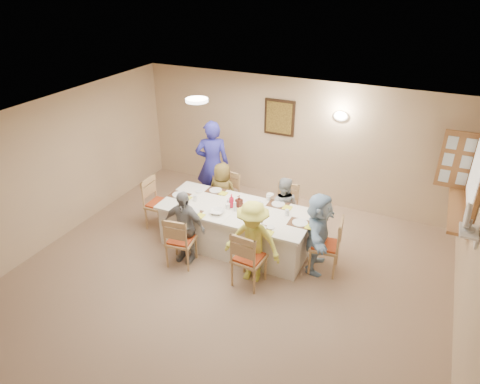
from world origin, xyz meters
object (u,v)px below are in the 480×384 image
at_px(desk_fan, 469,221).
at_px(condiment_ketchup, 232,201).
at_px(diner_front_left, 184,227).
at_px(chair_front_right, 249,257).
at_px(caregiver, 213,164).
at_px(dining_table, 236,228).
at_px(chair_right_end, 325,245).
at_px(diner_back_right, 283,207).
at_px(serving_hatch, 476,182).
at_px(chair_back_left, 225,197).
at_px(diner_front_right, 252,242).
at_px(diner_back_left, 222,193).
at_px(chair_front_left, 181,239).
at_px(chair_left_end, 160,204).
at_px(diner_right_end, 318,232).
at_px(chair_back_right, 285,210).

relative_size(desk_fan, condiment_ketchup, 1.25).
xyz_separation_m(desk_fan, diner_front_left, (-3.95, -0.40, -0.92)).
height_order(chair_front_right, caregiver, caregiver).
distance_m(dining_table, chair_right_end, 1.55).
distance_m(chair_front_right, diner_back_right, 1.48).
relative_size(serving_hatch, chair_back_left, 1.65).
distance_m(chair_right_end, diner_front_right, 1.18).
xyz_separation_m(diner_back_left, condiment_ketchup, (0.52, -0.67, 0.29)).
relative_size(diner_back_left, diner_front_right, 0.87).
xyz_separation_m(dining_table, chair_front_right, (0.60, -0.80, 0.10)).
height_order(chair_front_left, diner_front_right, diner_front_right).
bearing_deg(chair_left_end, desk_fan, -94.21).
height_order(desk_fan, chair_right_end, desk_fan).
bearing_deg(chair_left_end, diner_front_right, -108.44).
xyz_separation_m(chair_front_left, chair_front_right, (1.20, 0.00, 0.02)).
height_order(desk_fan, diner_right_end, desk_fan).
distance_m(diner_front_right, diner_right_end, 1.07).
bearing_deg(diner_front_right, caregiver, 128.83).
distance_m(chair_back_left, diner_back_right, 1.21).
distance_m(diner_front_right, condiment_ketchup, 0.99).
bearing_deg(dining_table, chair_back_right, 53.13).
height_order(chair_front_left, chair_right_end, chair_right_end).
height_order(serving_hatch, diner_right_end, serving_hatch).
xyz_separation_m(dining_table, condiment_ketchup, (-0.08, 0.01, 0.50)).
xyz_separation_m(chair_right_end, diner_front_left, (-2.15, -0.68, 0.15)).
relative_size(chair_front_left, diner_back_left, 0.77).
xyz_separation_m(diner_front_right, caregiver, (-1.65, 1.83, 0.22)).
xyz_separation_m(chair_back_right, diner_front_right, (-0.00, -1.48, 0.23)).
bearing_deg(caregiver, diner_right_end, 127.88).
relative_size(diner_back_left, condiment_ketchup, 4.95).
distance_m(chair_back_right, diner_back_left, 1.21).
xyz_separation_m(desk_fan, caregiver, (-4.40, 1.43, -0.65)).
bearing_deg(diner_right_end, chair_right_end, -98.57).
bearing_deg(chair_back_right, condiment_ketchup, -135.45).
relative_size(dining_table, caregiver, 1.43).
height_order(chair_right_end, caregiver, caregiver).
bearing_deg(desk_fan, chair_front_left, -172.56).
height_order(chair_front_right, chair_right_end, chair_right_end).
bearing_deg(caregiver, chair_front_right, 103.08).
bearing_deg(dining_table, chair_front_right, -53.13).
xyz_separation_m(chair_left_end, chair_right_end, (3.10, 0.00, -0.00)).
relative_size(diner_back_right, diner_right_end, 0.85).
height_order(dining_table, chair_back_left, chair_back_left).
bearing_deg(chair_front_right, diner_back_left, -46.58).
xyz_separation_m(dining_table, caregiver, (-1.05, 1.15, 0.52)).
height_order(chair_left_end, caregiver, caregiver).
bearing_deg(diner_back_right, chair_front_right, 82.67).
xyz_separation_m(desk_fan, chair_back_right, (-2.75, 1.08, -1.10)).
xyz_separation_m(desk_fan, diner_back_right, (-2.75, 0.96, -0.98)).
bearing_deg(dining_table, diner_back_right, 48.58).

